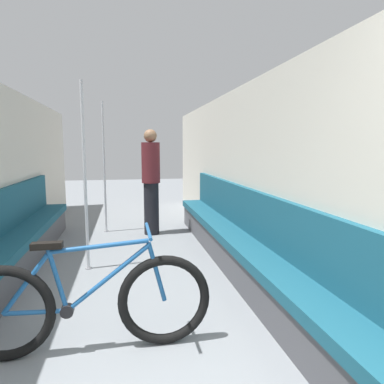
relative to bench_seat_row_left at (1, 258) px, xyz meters
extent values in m
cube|color=beige|center=(2.77, 0.07, 0.79)|extent=(0.10, 9.81, 2.20)
cube|color=#4C4C51|center=(0.03, 0.00, -0.15)|extent=(0.34, 5.19, 0.34)
cube|color=#195166|center=(0.03, 0.00, 0.08)|extent=(0.40, 5.19, 0.10)
cube|color=#4C4C51|center=(2.52, 0.00, -0.15)|extent=(0.34, 5.19, 0.34)
cube|color=#195166|center=(2.52, 0.00, 0.08)|extent=(0.40, 5.19, 0.10)
cube|color=#195166|center=(2.68, 0.00, 0.38)|extent=(0.07, 5.19, 0.52)
torus|color=black|center=(0.45, -1.33, 0.02)|extent=(0.67, 0.07, 0.67)
torus|color=black|center=(1.53, -1.33, 0.02)|extent=(0.67, 0.07, 0.67)
cylinder|color=#1E5693|center=(0.65, -1.33, 0.01)|extent=(0.41, 0.03, 0.05)
cylinder|color=#1E5693|center=(0.60, -1.33, 0.21)|extent=(0.32, 0.03, 0.41)
cylinder|color=#1E5693|center=(0.80, -1.33, 0.24)|extent=(0.14, 0.03, 0.48)
cylinder|color=#1E5693|center=(1.14, -1.33, 0.22)|extent=(0.59, 0.03, 0.46)
cylinder|color=#1E5693|center=(1.08, -1.33, 0.45)|extent=(0.68, 0.03, 0.08)
cylinder|color=#1E5693|center=(1.48, -1.33, 0.24)|extent=(0.14, 0.03, 0.44)
cylinder|color=black|center=(0.85, -1.33, 0.00)|extent=(0.09, 0.06, 0.09)
cube|color=black|center=(0.75, -1.33, 0.47)|extent=(0.20, 0.07, 0.04)
cylinder|color=#1E5693|center=(1.42, -1.33, 0.54)|extent=(0.02, 0.46, 0.02)
cylinder|color=gray|center=(0.81, 0.40, -0.31)|extent=(0.08, 0.08, 0.01)
cylinder|color=silver|center=(0.81, 0.40, 0.78)|extent=(0.04, 0.04, 2.18)
cylinder|color=gray|center=(0.93, 2.22, -0.31)|extent=(0.08, 0.08, 0.01)
cylinder|color=silver|center=(0.93, 2.22, 0.78)|extent=(0.04, 0.04, 2.18)
cylinder|color=black|center=(1.68, 1.92, 0.11)|extent=(0.25, 0.25, 0.86)
cylinder|color=#5B1E23|center=(1.68, 1.92, 0.87)|extent=(0.30, 0.30, 0.66)
sphere|color=#936B4C|center=(1.68, 1.92, 1.30)|extent=(0.21, 0.21, 0.21)
camera|label=1|loc=(1.28, -3.69, 1.12)|focal=32.00mm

